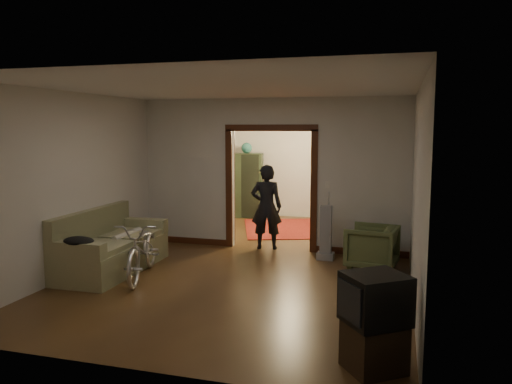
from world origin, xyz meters
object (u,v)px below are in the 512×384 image
at_px(person, 266,207).
at_px(locker, 247,185).
at_px(bicycle, 143,249).
at_px(desk, 342,207).
at_px(armchair, 372,247).
at_px(sofa, 112,241).

bearing_deg(person, locker, -76.56).
xyz_separation_m(bicycle, locker, (-0.03, 5.46, 0.37)).
height_order(person, desk, person).
distance_m(bicycle, armchair, 3.61).
distance_m(person, desk, 3.37).
bearing_deg(bicycle, sofa, 146.86).
relative_size(armchair, person, 0.49).
height_order(armchair, desk, desk).
relative_size(person, locker, 0.98).
bearing_deg(sofa, desk, 59.23).
xyz_separation_m(person, desk, (1.07, 3.16, -0.43)).
xyz_separation_m(person, locker, (-1.35, 3.16, 0.02)).
distance_m(sofa, person, 2.90).
distance_m(sofa, desk, 6.08).
height_order(sofa, person, person).
relative_size(armchair, locker, 0.48).
bearing_deg(locker, sofa, -105.88).
height_order(armchair, locker, locker).
height_order(bicycle, armchair, bicycle).
distance_m(person, locker, 3.44).
distance_m(locker, desk, 2.47).
bearing_deg(sofa, armchair, 16.96).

